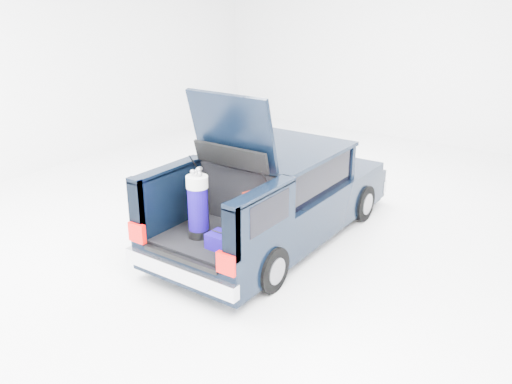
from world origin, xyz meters
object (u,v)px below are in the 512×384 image
Objects in this scene: black_golf_bag at (199,203)px; blue_duffel at (224,242)px; car at (278,196)px; blue_golf_bag at (198,206)px; red_suitcase at (258,216)px.

black_golf_bag is 0.74m from blue_duffel.
car is 1.74m from blue_golf_bag.
blue_golf_bag is 2.25× the size of blue_duffel.
car is 10.88× the size of blue_duffel.
black_golf_bag is 2.08× the size of blue_duffel.
black_golf_bag reaches higher than blue_duffel.
red_suitcase is at bearing 43.33° from blue_golf_bag.
red_suitcase is 0.71× the size of black_golf_bag.
red_suitcase is 0.83m from black_golf_bag.
blue_golf_bag reaches higher than black_golf_bag.
car is 7.34× the size of red_suitcase.
car is at bearing 102.02° from blue_duffel.
black_golf_bag is 0.20m from blue_golf_bag.
black_golf_bag is at bearing -144.17° from red_suitcase.
black_golf_bag is at bearing -100.80° from car.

